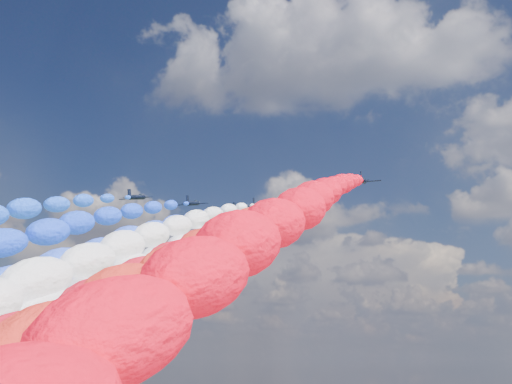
% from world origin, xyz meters
% --- Properties ---
extents(jet_0, '(8.09, 11.09, 5.02)m').
position_xyz_m(jet_0, '(-27.78, -6.74, 95.37)').
color(jet_0, black).
extents(jet_1, '(8.35, 11.28, 5.02)m').
position_xyz_m(jet_1, '(-16.62, 2.85, 95.37)').
color(jet_1, black).
extents(trail_1, '(7.05, 126.78, 51.20)m').
position_xyz_m(trail_1, '(-16.62, -61.45, 72.15)').
color(trail_1, blue).
extents(jet_2, '(8.19, 11.16, 5.02)m').
position_xyz_m(jet_2, '(-7.34, 12.74, 95.37)').
color(jet_2, black).
extents(trail_2, '(7.05, 126.78, 51.20)m').
position_xyz_m(trail_2, '(-7.34, -51.56, 72.15)').
color(trail_2, blue).
extents(jet_3, '(8.62, 11.47, 5.02)m').
position_xyz_m(jet_3, '(-1.37, 9.83, 95.37)').
color(jet_3, black).
extents(trail_3, '(7.05, 126.78, 51.20)m').
position_xyz_m(trail_3, '(-1.37, -54.47, 72.15)').
color(trail_3, white).
extents(jet_4, '(8.74, 11.55, 5.02)m').
position_xyz_m(jet_4, '(-0.85, 21.10, 95.37)').
color(jet_4, black).
extents(trail_4, '(7.05, 126.78, 51.20)m').
position_xyz_m(trail_4, '(-0.85, -43.20, 72.15)').
color(trail_4, silver).
extents(jet_5, '(8.58, 11.44, 5.02)m').
position_xyz_m(jet_5, '(9.73, 12.07, 95.37)').
color(jet_5, black).
extents(trail_5, '(7.05, 126.78, 51.20)m').
position_xyz_m(trail_5, '(9.73, -52.22, 72.15)').
color(trail_5, red).
extents(jet_6, '(8.42, 11.32, 5.02)m').
position_xyz_m(jet_6, '(16.59, 5.09, 95.37)').
color(jet_6, black).
extents(trail_6, '(7.05, 126.78, 51.20)m').
position_xyz_m(trail_6, '(16.59, -59.21, 72.15)').
color(trail_6, red).
extents(jet_7, '(8.28, 11.22, 5.02)m').
position_xyz_m(jet_7, '(27.95, -5.05, 95.37)').
color(jet_7, black).
extents(trail_7, '(7.05, 126.78, 51.20)m').
position_xyz_m(trail_7, '(27.95, -69.35, 72.15)').
color(trail_7, '#F7091F').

